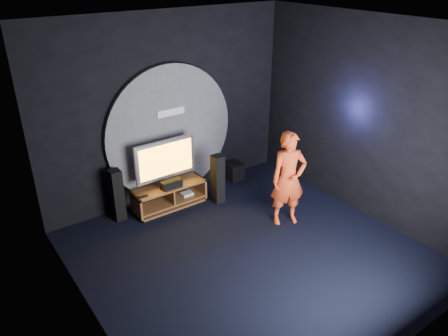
# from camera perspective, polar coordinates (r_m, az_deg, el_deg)

# --- Properties ---
(floor) EXTENTS (5.00, 5.00, 0.00)m
(floor) POSITION_cam_1_polar(r_m,az_deg,el_deg) (7.11, 3.46, -11.17)
(floor) COLOR black
(floor) RESTS_ON ground
(back_wall) EXTENTS (5.00, 0.04, 3.50)m
(back_wall) POSITION_cam_1_polar(r_m,az_deg,el_deg) (8.17, -7.34, 7.65)
(back_wall) COLOR black
(back_wall) RESTS_ON ground
(front_wall) EXTENTS (5.00, 0.04, 3.50)m
(front_wall) POSITION_cam_1_polar(r_m,az_deg,el_deg) (4.81, 23.23, -8.32)
(front_wall) COLOR black
(front_wall) RESTS_ON ground
(left_wall) EXTENTS (0.04, 5.00, 3.50)m
(left_wall) POSITION_cam_1_polar(r_m,az_deg,el_deg) (5.17, -18.24, -4.91)
(left_wall) COLOR black
(left_wall) RESTS_ON ground
(right_wall) EXTENTS (0.04, 5.00, 3.50)m
(right_wall) POSITION_cam_1_polar(r_m,az_deg,el_deg) (7.94, 18.10, 6.02)
(right_wall) COLOR black
(right_wall) RESTS_ON ground
(ceiling) EXTENTS (5.00, 5.00, 0.01)m
(ceiling) POSITION_cam_1_polar(r_m,az_deg,el_deg) (5.73, 4.44, 18.03)
(ceiling) COLOR black
(ceiling) RESTS_ON back_wall
(wall_disc_panel) EXTENTS (2.60, 0.11, 2.60)m
(wall_disc_panel) POSITION_cam_1_polar(r_m,az_deg,el_deg) (8.27, -6.98, 4.60)
(wall_disc_panel) COLOR #515156
(wall_disc_panel) RESTS_ON ground
(media_console) EXTENTS (1.40, 0.45, 0.45)m
(media_console) POSITION_cam_1_polar(r_m,az_deg,el_deg) (8.30, -7.08, -3.80)
(media_console) COLOR brown
(media_console) RESTS_ON ground
(tv) EXTENTS (1.19, 0.22, 0.88)m
(tv) POSITION_cam_1_polar(r_m,az_deg,el_deg) (8.01, -7.64, 0.96)
(tv) COLOR #BBBBC3
(tv) RESTS_ON media_console
(center_speaker) EXTENTS (0.40, 0.15, 0.15)m
(center_speaker) POSITION_cam_1_polar(r_m,az_deg,el_deg) (8.06, -6.88, -2.08)
(center_speaker) COLOR black
(center_speaker) RESTS_ON media_console
(remote) EXTENTS (0.18, 0.05, 0.02)m
(remote) POSITION_cam_1_polar(r_m,az_deg,el_deg) (7.85, -10.50, -3.67)
(remote) COLOR black
(remote) RESTS_ON media_console
(tower_speaker_left) EXTENTS (0.19, 0.22, 0.97)m
(tower_speaker_left) POSITION_cam_1_polar(r_m,az_deg,el_deg) (7.95, -13.78, -3.44)
(tower_speaker_left) COLOR black
(tower_speaker_left) RESTS_ON ground
(tower_speaker_right) EXTENTS (0.19, 0.22, 0.97)m
(tower_speaker_right) POSITION_cam_1_polar(r_m,az_deg,el_deg) (8.25, -0.83, -1.47)
(tower_speaker_right) COLOR black
(tower_speaker_right) RESTS_ON ground
(subwoofer) EXTENTS (0.32, 0.32, 0.35)m
(subwoofer) POSITION_cam_1_polar(r_m,az_deg,el_deg) (9.25, 1.37, -0.43)
(subwoofer) COLOR black
(subwoofer) RESTS_ON ground
(player) EXTENTS (0.73, 0.61, 1.70)m
(player) POSITION_cam_1_polar(r_m,az_deg,el_deg) (7.55, 8.42, -1.43)
(player) COLOR #F44B21
(player) RESTS_ON ground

